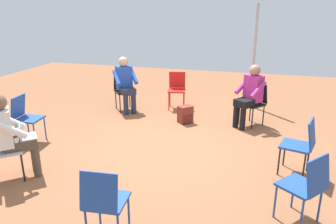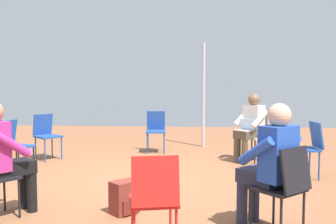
{
  "view_description": "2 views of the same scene",
  "coord_description": "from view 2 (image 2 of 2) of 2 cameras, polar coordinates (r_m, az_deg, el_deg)",
  "views": [
    {
      "loc": [
        -1.47,
        4.9,
        2.36
      ],
      "look_at": [
        0.04,
        -0.38,
        0.54
      ],
      "focal_mm": 35.0,
      "sensor_mm": 36.0,
      "label": 1
    },
    {
      "loc": [
        0.7,
        -5.34,
        1.42
      ],
      "look_at": [
        0.31,
        0.39,
        0.98
      ],
      "focal_mm": 40.0,
      "sensor_mm": 36.0,
      "label": 2
    }
  ],
  "objects": [
    {
      "name": "person_with_laptop",
      "position": [
        6.95,
        12.44,
        -1.79
      ],
      "size": [
        0.64,
        0.64,
        1.24
      ],
      "rotation": [
        0.0,
        0.0,
        2.32
      ],
      "color": "#4C4233",
      "rests_on": "ground"
    },
    {
      "name": "chair_north",
      "position": [
        7.78,
        -1.87,
        -2.5
      ],
      "size": [
        0.43,
        0.47,
        0.85
      ],
      "rotation": [
        0.0,
        0.0,
        -3.06
      ],
      "color": "#1E4799",
      "rests_on": "ground"
    },
    {
      "name": "chair_west",
      "position": [
        6.37,
        -22.51,
        -4.34
      ],
      "size": [
        0.52,
        0.49,
        0.85
      ],
      "rotation": [
        0.0,
        0.0,
        -1.84
      ],
      "color": "#1E4799",
      "rests_on": "ground"
    },
    {
      "name": "chair_east",
      "position": [
        6.03,
        20.62,
        -4.76
      ],
      "size": [
        0.47,
        0.44,
        0.85
      ],
      "rotation": [
        0.0,
        0.0,
        1.67
      ],
      "color": "#1E4799",
      "rests_on": "ground"
    },
    {
      "name": "chair_northwest",
      "position": [
        7.41,
        -18.06,
        -3.06
      ],
      "size": [
        0.58,
        0.58,
        0.85
      ],
      "rotation": [
        0.0,
        0.0,
        -2.25
      ],
      "color": "#1E4799",
      "rests_on": "ground"
    },
    {
      "name": "chair_south",
      "position": [
        3.15,
        -2.13,
        -12.69
      ],
      "size": [
        0.47,
        0.51,
        0.85
      ],
      "rotation": [
        0.0,
        0.0,
        0.2
      ],
      "color": "red",
      "rests_on": "ground"
    },
    {
      "name": "ground_plane",
      "position": [
        5.57,
        -3.51,
        -10.44
      ],
      "size": [
        14.0,
        14.0,
        0.0
      ],
      "primitive_type": "plane",
      "color": "brown"
    },
    {
      "name": "tent_pole_far",
      "position": [
        8.44,
        5.43,
        2.63
      ],
      "size": [
        0.07,
        0.07,
        2.35
      ],
      "primitive_type": "cylinder",
      "color": "#B2B2B7",
      "rests_on": "ground"
    },
    {
      "name": "chair_northeast",
      "position": [
        7.1,
        13.27,
        -3.27
      ],
      "size": [
        0.59,
        0.58,
        0.85
      ],
      "rotation": [
        0.0,
        0.0,
        2.32
      ],
      "color": "#B7B7BC",
      "rests_on": "ground"
    },
    {
      "name": "backpack_near_laptop_user",
      "position": [
        4.22,
        -6.69,
        -13.07
      ],
      "size": [
        0.34,
        0.34,
        0.36
      ],
      "rotation": [
        0.0,
        0.0,
        3.95
      ],
      "color": "maroon",
      "rests_on": "ground"
    },
    {
      "name": "person_in_magenta",
      "position": [
        4.35,
        -23.83,
        -5.63
      ],
      "size": [
        0.63,
        0.63,
        1.24
      ],
      "rotation": [
        0.0,
        0.0,
        -0.66
      ],
      "color": "black",
      "rests_on": "ground"
    },
    {
      "name": "person_in_blue",
      "position": [
        3.72,
        15.29,
        -7.06
      ],
      "size": [
        0.63,
        0.63,
        1.24
      ],
      "rotation": [
        0.0,
        0.0,
        0.71
      ],
      "color": "#23283D",
      "rests_on": "ground"
    },
    {
      "name": "chair_southeast",
      "position": [
        3.67,
        17.31,
        -10.44
      ],
      "size": [
        0.58,
        0.59,
        0.85
      ],
      "rotation": [
        0.0,
        0.0,
        0.71
      ],
      "color": "black",
      "rests_on": "ground"
    }
  ]
}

